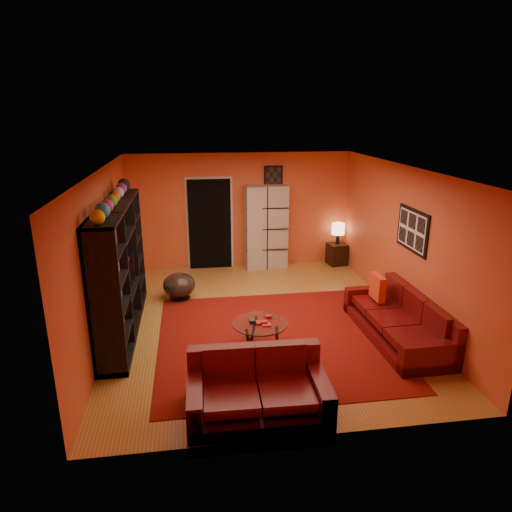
{
  "coord_description": "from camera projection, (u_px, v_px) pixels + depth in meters",
  "views": [
    {
      "loc": [
        -1.11,
        -7.11,
        3.46
      ],
      "look_at": [
        -0.06,
        0.1,
        1.14
      ],
      "focal_mm": 32.0,
      "sensor_mm": 36.0,
      "label": 1
    }
  ],
  "objects": [
    {
      "name": "floor",
      "position": [
        260.0,
        320.0,
        7.91
      ],
      "size": [
        6.0,
        6.0,
        0.0
      ],
      "primitive_type": "plane",
      "color": "olive",
      "rests_on": "ground"
    },
    {
      "name": "ceiling",
      "position": [
        261.0,
        169.0,
        7.12
      ],
      "size": [
        6.0,
        6.0,
        0.0
      ],
      "primitive_type": "plane",
      "rotation": [
        3.14,
        0.0,
        0.0
      ],
      "color": "white",
      "rests_on": "wall_back"
    },
    {
      "name": "wall_back",
      "position": [
        240.0,
        211.0,
        10.34
      ],
      "size": [
        6.0,
        0.0,
        6.0
      ],
      "primitive_type": "plane",
      "rotation": [
        1.57,
        0.0,
        0.0
      ],
      "color": "#D1542D",
      "rests_on": "floor"
    },
    {
      "name": "wall_front",
      "position": [
        305.0,
        332.0,
        4.68
      ],
      "size": [
        6.0,
        0.0,
        6.0
      ],
      "primitive_type": "plane",
      "rotation": [
        -1.57,
        0.0,
        0.0
      ],
      "color": "#D1542D",
      "rests_on": "floor"
    },
    {
      "name": "wall_left",
      "position": [
        104.0,
        255.0,
        7.17
      ],
      "size": [
        0.0,
        6.0,
        6.0
      ],
      "primitive_type": "plane",
      "rotation": [
        1.57,
        0.0,
        1.57
      ],
      "color": "#D1542D",
      "rests_on": "floor"
    },
    {
      "name": "wall_right",
      "position": [
        404.0,
        243.0,
        7.86
      ],
      "size": [
        0.0,
        6.0,
        6.0
      ],
      "primitive_type": "plane",
      "rotation": [
        1.57,
        0.0,
        -1.57
      ],
      "color": "#D1542D",
      "rests_on": "floor"
    },
    {
      "name": "rug",
      "position": [
        273.0,
        339.0,
        7.26
      ],
      "size": [
        3.6,
        3.6,
        0.01
      ],
      "primitive_type": "cube",
      "color": "#600E0B",
      "rests_on": "floor"
    },
    {
      "name": "doorway",
      "position": [
        210.0,
        224.0,
        10.29
      ],
      "size": [
        0.95,
        0.1,
        2.04
      ],
      "primitive_type": "cube",
      "color": "black",
      "rests_on": "floor"
    },
    {
      "name": "wall_art_right",
      "position": [
        413.0,
        230.0,
        7.48
      ],
      "size": [
        0.03,
        1.0,
        0.7
      ],
      "primitive_type": "cube",
      "color": "black",
      "rests_on": "wall_right"
    },
    {
      "name": "wall_art_back",
      "position": [
        273.0,
        177.0,
        10.2
      ],
      "size": [
        0.42,
        0.03,
        0.52
      ],
      "primitive_type": "cube",
      "color": "black",
      "rests_on": "wall_back"
    },
    {
      "name": "entertainment_unit",
      "position": [
        120.0,
        269.0,
        7.27
      ],
      "size": [
        0.45,
        3.0,
        2.1
      ],
      "primitive_type": "cube",
      "color": "black",
      "rests_on": "floor"
    },
    {
      "name": "tv",
      "position": [
        123.0,
        274.0,
        7.29
      ],
      "size": [
        0.91,
        0.12,
        0.52
      ],
      "primitive_type": "imported",
      "rotation": [
        0.0,
        0.0,
        1.57
      ],
      "color": "black",
      "rests_on": "entertainment_unit"
    },
    {
      "name": "sofa",
      "position": [
        403.0,
        321.0,
        7.23
      ],
      "size": [
        0.99,
        2.3,
        0.85
      ],
      "rotation": [
        0.0,
        0.0,
        0.02
      ],
      "color": "#4D0A0D",
      "rests_on": "rug"
    },
    {
      "name": "loveseat",
      "position": [
        257.0,
        388.0,
        5.49
      ],
      "size": [
        1.68,
        1.04,
        0.85
      ],
      "rotation": [
        0.0,
        0.0,
        1.54
      ],
      "color": "#4D0A0D",
      "rests_on": "rug"
    },
    {
      "name": "throw_pillow",
      "position": [
        377.0,
        287.0,
        7.68
      ],
      "size": [
        0.12,
        0.42,
        0.42
      ],
      "primitive_type": "cube",
      "color": "red",
      "rests_on": "sofa"
    },
    {
      "name": "coffee_table",
      "position": [
        260.0,
        326.0,
        6.86
      ],
      "size": [
        0.84,
        0.84,
        0.42
      ],
      "rotation": [
        0.0,
        0.0,
        -0.31
      ],
      "color": "silver",
      "rests_on": "floor"
    },
    {
      "name": "storage_cabinet",
      "position": [
        266.0,
        227.0,
        10.33
      ],
      "size": [
        0.98,
        0.5,
        1.9
      ],
      "primitive_type": "cube",
      "rotation": [
        0.0,
        0.0,
        0.08
      ],
      "color": "#B6B2A8",
      "rests_on": "floor"
    },
    {
      "name": "bowl_chair",
      "position": [
        179.0,
        285.0,
        8.73
      ],
      "size": [
        0.62,
        0.62,
        0.51
      ],
      "color": "black",
      "rests_on": "floor"
    },
    {
      "name": "side_table",
      "position": [
        337.0,
        254.0,
        10.73
      ],
      "size": [
        0.45,
        0.45,
        0.5
      ],
      "primitive_type": "cube",
      "rotation": [
        0.0,
        0.0,
        0.15
      ],
      "color": "black",
      "rests_on": "floor"
    },
    {
      "name": "table_lamp",
      "position": [
        338.0,
        229.0,
        10.55
      ],
      "size": [
        0.29,
        0.29,
        0.49
      ],
      "color": "black",
      "rests_on": "side_table"
    }
  ]
}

